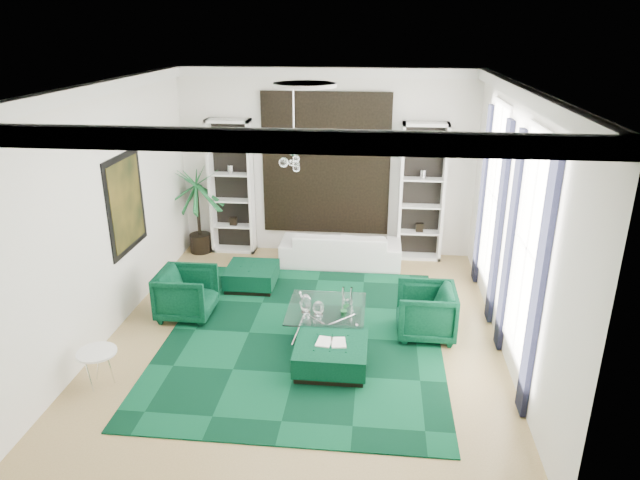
# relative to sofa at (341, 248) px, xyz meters

# --- Properties ---
(floor) EXTENTS (6.00, 7.00, 0.02)m
(floor) POSITION_rel_sofa_xyz_m (-0.37, -2.80, -0.36)
(floor) COLOR tan
(floor) RESTS_ON ground
(ceiling) EXTENTS (6.00, 7.00, 0.02)m
(ceiling) POSITION_rel_sofa_xyz_m (-0.37, -2.80, 3.46)
(ceiling) COLOR white
(ceiling) RESTS_ON ground
(wall_back) EXTENTS (6.00, 0.02, 3.80)m
(wall_back) POSITION_rel_sofa_xyz_m (-0.37, 0.71, 1.55)
(wall_back) COLOR white
(wall_back) RESTS_ON ground
(wall_front) EXTENTS (6.00, 0.02, 3.80)m
(wall_front) POSITION_rel_sofa_xyz_m (-0.37, -6.31, 1.55)
(wall_front) COLOR white
(wall_front) RESTS_ON ground
(wall_left) EXTENTS (0.02, 7.00, 3.80)m
(wall_left) POSITION_rel_sofa_xyz_m (-3.38, -2.80, 1.55)
(wall_left) COLOR white
(wall_left) RESTS_ON ground
(wall_right) EXTENTS (0.02, 7.00, 3.80)m
(wall_right) POSITION_rel_sofa_xyz_m (2.64, -2.80, 1.55)
(wall_right) COLOR white
(wall_right) RESTS_ON ground
(crown_molding) EXTENTS (6.00, 7.00, 0.18)m
(crown_molding) POSITION_rel_sofa_xyz_m (-0.37, -2.80, 3.35)
(crown_molding) COLOR white
(crown_molding) RESTS_ON ceiling
(ceiling_medallion) EXTENTS (0.90, 0.90, 0.05)m
(ceiling_medallion) POSITION_rel_sofa_xyz_m (-0.37, -2.50, 3.42)
(ceiling_medallion) COLOR white
(ceiling_medallion) RESTS_ON ceiling
(tapestry) EXTENTS (2.50, 0.06, 2.80)m
(tapestry) POSITION_rel_sofa_xyz_m (-0.37, 0.66, 1.55)
(tapestry) COLOR black
(tapestry) RESTS_ON wall_back
(shelving_left) EXTENTS (0.90, 0.38, 2.80)m
(shelving_left) POSITION_rel_sofa_xyz_m (-2.32, 0.51, 1.05)
(shelving_left) COLOR white
(shelving_left) RESTS_ON floor
(shelving_right) EXTENTS (0.90, 0.38, 2.80)m
(shelving_right) POSITION_rel_sofa_xyz_m (1.58, 0.51, 1.05)
(shelving_right) COLOR white
(shelving_right) RESTS_ON floor
(painting) EXTENTS (0.04, 1.30, 1.60)m
(painting) POSITION_rel_sofa_xyz_m (-3.34, -2.20, 1.50)
(painting) COLOR black
(painting) RESTS_ON wall_left
(window_near) EXTENTS (0.03, 1.10, 2.90)m
(window_near) POSITION_rel_sofa_xyz_m (2.62, -3.70, 1.55)
(window_near) COLOR white
(window_near) RESTS_ON wall_right
(curtain_near_a) EXTENTS (0.07, 0.30, 3.25)m
(curtain_near_a) POSITION_rel_sofa_xyz_m (2.58, -4.48, 1.30)
(curtain_near_a) COLOR black
(curtain_near_a) RESTS_ON floor
(curtain_near_b) EXTENTS (0.07, 0.30, 3.25)m
(curtain_near_b) POSITION_rel_sofa_xyz_m (2.58, -2.92, 1.30)
(curtain_near_b) COLOR black
(curtain_near_b) RESTS_ON floor
(window_far) EXTENTS (0.03, 1.10, 2.90)m
(window_far) POSITION_rel_sofa_xyz_m (2.62, -1.30, 1.55)
(window_far) COLOR white
(window_far) RESTS_ON wall_right
(curtain_far_a) EXTENTS (0.07, 0.30, 3.25)m
(curtain_far_a) POSITION_rel_sofa_xyz_m (2.58, -2.08, 1.30)
(curtain_far_a) COLOR black
(curtain_far_a) RESTS_ON floor
(curtain_far_b) EXTENTS (0.07, 0.30, 3.25)m
(curtain_far_b) POSITION_rel_sofa_xyz_m (2.58, -0.52, 1.30)
(curtain_far_b) COLOR black
(curtain_far_b) RESTS_ON floor
(rug) EXTENTS (4.20, 5.00, 0.02)m
(rug) POSITION_rel_sofa_xyz_m (-0.37, -2.94, -0.34)
(rug) COLOR black
(rug) RESTS_ON floor
(sofa) EXTENTS (2.39, 0.94, 0.70)m
(sofa) POSITION_rel_sofa_xyz_m (0.00, 0.00, 0.00)
(sofa) COLOR silver
(sofa) RESTS_ON floor
(armchair_left) EXTENTS (0.89, 0.87, 0.81)m
(armchair_left) POSITION_rel_sofa_xyz_m (-2.38, -2.46, 0.06)
(armchair_left) COLOR black
(armchair_left) RESTS_ON floor
(armchair_right) EXTENTS (0.89, 0.87, 0.81)m
(armchair_right) POSITION_rel_sofa_xyz_m (1.50, -2.69, 0.06)
(armchair_right) COLOR black
(armchair_right) RESTS_ON floor
(coffee_table) EXTENTS (1.20, 1.20, 0.41)m
(coffee_table) POSITION_rel_sofa_xyz_m (-0.03, -2.74, -0.14)
(coffee_table) COLOR white
(coffee_table) RESTS_ON floor
(ottoman_side) EXTENTS (0.90, 0.90, 0.40)m
(ottoman_side) POSITION_rel_sofa_xyz_m (-1.56, -1.25, -0.15)
(ottoman_side) COLOR black
(ottoman_side) RESTS_ON floor
(ottoman_front) EXTENTS (1.00, 1.00, 0.40)m
(ottoman_front) POSITION_rel_sofa_xyz_m (0.13, -3.75, -0.15)
(ottoman_front) COLOR black
(ottoman_front) RESTS_ON floor
(book) EXTENTS (0.42, 0.28, 0.03)m
(book) POSITION_rel_sofa_xyz_m (0.13, -3.75, 0.07)
(book) COLOR white
(book) RESTS_ON ottoman_front
(side_table) EXTENTS (0.52, 0.52, 0.50)m
(side_table) POSITION_rel_sofa_xyz_m (-2.92, -4.48, -0.10)
(side_table) COLOR white
(side_table) RESTS_ON floor
(palm) EXTENTS (1.50, 1.50, 2.40)m
(palm) POSITION_rel_sofa_xyz_m (-3.02, 0.35, 0.85)
(palm) COLOR #19612F
(palm) RESTS_ON floor
(chandelier) EXTENTS (0.80, 0.80, 0.72)m
(chandelier) POSITION_rel_sofa_xyz_m (-0.54, -2.50, 2.50)
(chandelier) COLOR white
(chandelier) RESTS_ON ceiling
(table_plant) EXTENTS (0.13, 0.11, 0.24)m
(table_plant) POSITION_rel_sofa_xyz_m (0.27, -2.99, 0.18)
(table_plant) COLOR #19612F
(table_plant) RESTS_ON coffee_table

